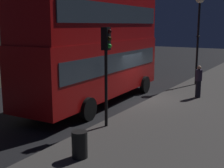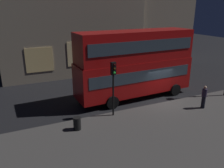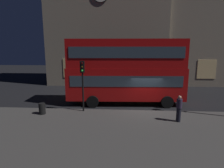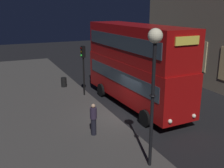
% 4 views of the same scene
% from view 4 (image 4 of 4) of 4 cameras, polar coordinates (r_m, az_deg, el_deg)
% --- Properties ---
extents(ground_plane, '(80.00, 80.00, 0.00)m').
position_cam_4_polar(ground_plane, '(17.16, 2.59, -7.02)').
color(ground_plane, black).
extents(sidewalk_slab, '(44.00, 8.30, 0.12)m').
position_cam_4_polar(sidewalk_slab, '(15.77, -13.08, -9.37)').
color(sidewalk_slab, '#423F3D').
rests_on(sidewalk_slab, ground).
extents(double_decker_bus, '(10.27, 3.22, 5.62)m').
position_cam_4_polar(double_decker_bus, '(18.46, 4.95, 4.71)').
color(double_decker_bus, '#9E0C0C').
rests_on(double_decker_bus, ground).
extents(traffic_light_near_kerb, '(0.34, 0.37, 3.83)m').
position_cam_4_polar(traffic_light_near_kerb, '(20.36, -6.17, 5.06)').
color(traffic_light_near_kerb, black).
rests_on(traffic_light_near_kerb, sidewalk_slab).
extents(street_lamp, '(0.58, 0.58, 5.85)m').
position_cam_4_polar(street_lamp, '(10.53, 8.97, 4.49)').
color(street_lamp, black).
rests_on(street_lamp, sidewalk_slab).
extents(pedestrian, '(0.36, 0.36, 1.75)m').
position_cam_4_polar(pedestrian, '(14.30, -3.97, -7.46)').
color(pedestrian, black).
rests_on(pedestrian, sidewalk_slab).
extents(litter_bin, '(0.47, 0.47, 0.81)m').
position_cam_4_polar(litter_bin, '(23.35, -10.22, 0.39)').
color(litter_bin, black).
rests_on(litter_bin, sidewalk_slab).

